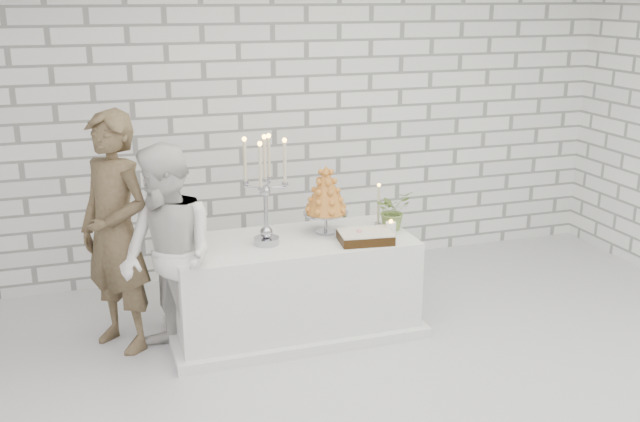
# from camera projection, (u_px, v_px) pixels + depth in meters

# --- Properties ---
(ground) EXTENTS (6.00, 5.00, 0.01)m
(ground) POSITION_uv_depth(u_px,v_px,m) (419.00, 391.00, 4.81)
(ground) COLOR silver
(ground) RESTS_ON ground
(wall_back) EXTENTS (6.00, 0.01, 3.00)m
(wall_back) POSITION_uv_depth(u_px,v_px,m) (307.00, 110.00, 6.65)
(wall_back) COLOR white
(wall_back) RESTS_ON ground
(cake_table) EXTENTS (1.80, 0.80, 0.75)m
(cake_table) POSITION_uv_depth(u_px,v_px,m) (294.00, 286.00, 5.57)
(cake_table) COLOR white
(cake_table) RESTS_ON ground
(groom) EXTENTS (0.73, 0.77, 1.77)m
(groom) POSITION_uv_depth(u_px,v_px,m) (116.00, 233.00, 5.19)
(groom) COLOR brown
(groom) RESTS_ON ground
(bride) EXTENTS (0.86, 0.94, 1.58)m
(bride) POSITION_uv_depth(u_px,v_px,m) (168.00, 258.00, 4.98)
(bride) COLOR white
(bride) RESTS_ON ground
(candelabra) EXTENTS (0.42, 0.42, 0.82)m
(candelabra) POSITION_uv_depth(u_px,v_px,m) (265.00, 190.00, 5.24)
(candelabra) COLOR #9FA0AA
(candelabra) RESTS_ON cake_table
(croquembouche) EXTENTS (0.38, 0.38, 0.54)m
(croquembouche) POSITION_uv_depth(u_px,v_px,m) (326.00, 199.00, 5.53)
(croquembouche) COLOR #B96B25
(croquembouche) RESTS_ON cake_table
(chocolate_cake) EXTENTS (0.42, 0.32, 0.08)m
(chocolate_cake) POSITION_uv_depth(u_px,v_px,m) (365.00, 237.00, 5.40)
(chocolate_cake) COLOR black
(chocolate_cake) RESTS_ON cake_table
(pillar_candle) EXTENTS (0.09, 0.09, 0.12)m
(pillar_candle) POSITION_uv_depth(u_px,v_px,m) (391.00, 230.00, 5.50)
(pillar_candle) COLOR white
(pillar_candle) RESTS_ON cake_table
(extra_taper) EXTENTS (0.07, 0.07, 0.32)m
(extra_taper) POSITION_uv_depth(u_px,v_px,m) (378.00, 206.00, 5.76)
(extra_taper) COLOR beige
(extra_taper) RESTS_ON cake_table
(flowers) EXTENTS (0.34, 0.31, 0.31)m
(flowers) POSITION_uv_depth(u_px,v_px,m) (393.00, 210.00, 5.66)
(flowers) COLOR #4E6335
(flowers) RESTS_ON cake_table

